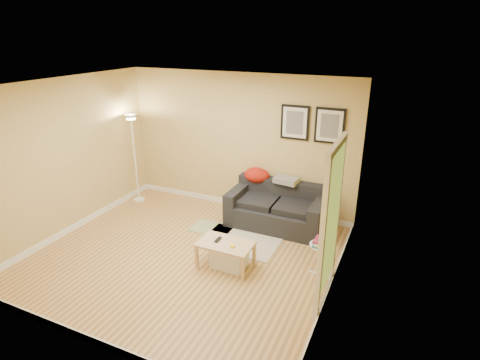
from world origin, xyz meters
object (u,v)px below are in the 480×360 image
Objects in this scene: storage_bin at (229,257)px; book_stack at (321,242)px; sofa at (277,206)px; side_table at (320,260)px; floor_lamp at (135,161)px; coffee_table at (226,255)px.

book_stack is at bearing 14.64° from storage_bin.
sofa reaches higher than side_table.
sofa is 6.47× the size of book_stack.
storage_bin is 3.16m from floor_lamp.
storage_bin is at bearing -26.90° from floor_lamp.
side_table reaches higher than storage_bin.
side_table is at bearing -48.01° from sofa.
side_table is at bearing 59.39° from book_stack.
coffee_table is at bearing -99.19° from sofa.
sofa reaches higher than coffee_table.
sofa is 3.35× the size of storage_bin.
book_stack is 0.15× the size of floor_lamp.
floor_lamp is at bearing 153.10° from storage_bin.
book_stack reaches higher than coffee_table.
coffee_table is 1.58× the size of storage_bin.
storage_bin is at bearing 179.68° from book_stack.
storage_bin is at bearing -97.73° from sofa.
sofa reaches higher than storage_bin.
storage_bin is 1.36m from book_stack.
coffee_table is 1.61× the size of side_table.
floor_lamp reaches higher than storage_bin.
floor_lamp reaches higher than side_table.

